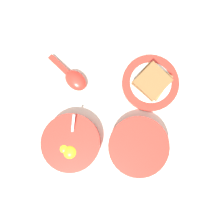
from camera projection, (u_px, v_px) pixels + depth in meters
name	position (u px, v px, depth m)	size (l,w,h in m)	color
ground_plane	(100.00, 129.00, 0.70)	(3.00, 3.00, 0.00)	silver
egg_bowl	(72.00, 143.00, 0.67)	(0.18, 0.18, 0.08)	red
toast_plate	(150.00, 83.00, 0.71)	(0.18, 0.18, 0.02)	red
toast_sandwich	(152.00, 81.00, 0.67)	(0.12, 0.12, 0.05)	brown
soup_spoon	(73.00, 78.00, 0.70)	(0.08, 0.16, 0.04)	red
congee_bowl	(138.00, 146.00, 0.67)	(0.18, 0.18, 0.05)	red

